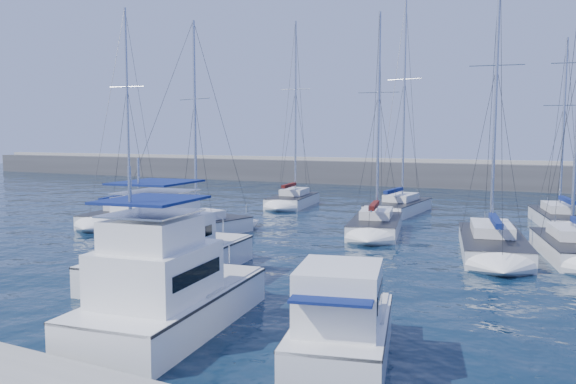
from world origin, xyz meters
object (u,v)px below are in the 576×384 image
at_px(motor_yacht_port_inner, 169,252).
at_px(motor_yacht_stbd_outer, 341,330).
at_px(sailboat_mid_a, 125,215).
at_px(sailboat_mid_b, 186,229).
at_px(sailboat_back_b, 399,206).
at_px(sailboat_mid_d, 492,243).
at_px(sailboat_mid_e, 575,247).
at_px(motor_yacht_stbd_inner, 168,296).
at_px(sailboat_mid_c, 376,225).
at_px(sailboat_back_a, 293,200).
at_px(sailboat_back_c, 562,219).

distance_m(motor_yacht_port_inner, motor_yacht_stbd_outer, 11.47).
relative_size(motor_yacht_port_inner, sailboat_mid_a, 0.59).
distance_m(sailboat_mid_a, sailboat_mid_b, 8.16).
relative_size(motor_yacht_port_inner, sailboat_back_b, 0.53).
distance_m(motor_yacht_port_inner, sailboat_back_b, 25.59).
distance_m(sailboat_mid_d, sailboat_mid_e, 3.97).
distance_m(motor_yacht_stbd_inner, sailboat_mid_c, 20.53).
bearing_deg(motor_yacht_stbd_inner, sailboat_mid_c, 81.69).
distance_m(sailboat_mid_b, sailboat_back_a, 17.53).
xyz_separation_m(sailboat_mid_c, sailboat_back_b, (-1.36, 10.25, 0.02)).
distance_m(sailboat_mid_a, sailboat_back_c, 30.75).
relative_size(motor_yacht_port_inner, sailboat_mid_d, 0.58).
xyz_separation_m(motor_yacht_stbd_outer, sailboat_mid_c, (-5.70, 20.54, -0.41)).
bearing_deg(sailboat_mid_a, sailboat_mid_d, -10.73).
height_order(motor_yacht_port_inner, sailboat_back_b, sailboat_back_b).
distance_m(motor_yacht_stbd_outer, sailboat_back_c, 29.63).
bearing_deg(sailboat_mid_b, sailboat_mid_d, 24.22).
height_order(sailboat_mid_c, sailboat_back_a, sailboat_back_a).
bearing_deg(motor_yacht_stbd_inner, motor_yacht_port_inner, 120.62).
height_order(sailboat_mid_d, sailboat_mid_e, sailboat_mid_d).
height_order(motor_yacht_port_inner, sailboat_mid_b, sailboat_mid_b).
bearing_deg(sailboat_back_a, sailboat_back_c, -15.13).
xyz_separation_m(sailboat_mid_b, sailboat_back_c, (20.47, 15.42, 0.00)).
bearing_deg(motor_yacht_stbd_outer, motor_yacht_stbd_inner, 165.81).
bearing_deg(sailboat_mid_e, sailboat_mid_d, 176.44).
relative_size(sailboat_mid_d, sailboat_mid_e, 1.00).
height_order(sailboat_mid_b, sailboat_mid_e, sailboat_mid_e).
distance_m(motor_yacht_port_inner, sailboat_back_a, 26.79).
xyz_separation_m(motor_yacht_stbd_outer, sailboat_mid_e, (5.65, 18.04, -0.40)).
bearing_deg(sailboat_mid_b, motor_yacht_stbd_outer, -28.89).
xyz_separation_m(motor_yacht_stbd_inner, sailboat_mid_c, (0.16, 20.52, -0.60)).
bearing_deg(sailboat_back_a, sailboat_mid_c, -53.49).
xyz_separation_m(sailboat_mid_b, sailboat_mid_d, (17.34, 3.56, 0.02)).
xyz_separation_m(sailboat_mid_e, sailboat_back_c, (-0.77, 11.18, -0.04)).
relative_size(motor_yacht_port_inner, motor_yacht_stbd_inner, 1.13).
xyz_separation_m(motor_yacht_stbd_outer, sailboat_back_b, (-7.06, 30.78, -0.40)).
bearing_deg(sailboat_mid_d, sailboat_mid_c, 145.32).
bearing_deg(sailboat_back_c, motor_yacht_stbd_inner, -123.27).
xyz_separation_m(motor_yacht_stbd_outer, sailboat_mid_b, (-15.60, 13.81, -0.44)).
bearing_deg(sailboat_back_c, motor_yacht_port_inner, -135.27).
relative_size(sailboat_mid_c, sailboat_back_b, 0.82).
bearing_deg(sailboat_back_b, sailboat_mid_e, -42.70).
bearing_deg(sailboat_mid_c, sailboat_back_a, 123.63).
xyz_separation_m(motor_yacht_port_inner, sailboat_mid_c, (4.43, 15.15, -0.60)).
distance_m(motor_yacht_stbd_outer, sailboat_mid_c, 21.32).
relative_size(sailboat_mid_d, sailboat_back_b, 0.91).
relative_size(motor_yacht_stbd_inner, sailboat_back_c, 0.61).
bearing_deg(sailboat_mid_e, sailboat_mid_a, 169.18).
height_order(sailboat_mid_a, sailboat_back_c, sailboat_mid_a).
bearing_deg(sailboat_mid_d, sailboat_back_b, 111.66).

